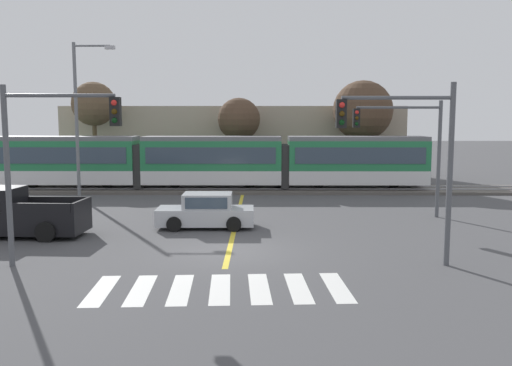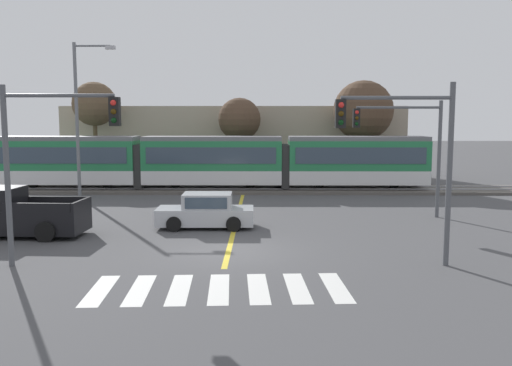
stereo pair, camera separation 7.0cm
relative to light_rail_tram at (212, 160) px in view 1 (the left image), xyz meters
The scene contains 23 objects.
ground_plane 16.79m from the light_rail_tram, 82.96° to the right, with size 200.00×200.00×0.00m, color #474749.
track_bed 2.83m from the light_rail_tram, ahead, with size 120.00×4.00×0.18m, color #56514C.
rail_near 2.83m from the light_rail_tram, 19.26° to the right, with size 120.00×0.08×0.10m, color #939399.
rail_far 2.83m from the light_rail_tram, 19.56° to the left, with size 120.00×0.08×0.10m, color #939399.
light_rail_tram is the anchor object (origin of this frame).
crosswalk_stripe_0 21.17m from the light_rail_tram, 93.41° to the right, with size 0.56×2.80×0.01m, color silver.
crosswalk_stripe_1 21.07m from the light_rail_tram, 90.42° to the right, with size 0.56×2.80×0.01m, color silver.
crosswalk_stripe_2 21.04m from the light_rail_tram, 87.41° to the right, with size 0.56×2.80×0.01m, color silver.
crosswalk_stripe_3 21.05m from the light_rail_tram, 84.40° to the right, with size 0.56×2.80×0.01m, color silver.
crosswalk_stripe_4 21.13m from the light_rail_tram, 81.41° to the right, with size 0.56×2.80×0.01m, color silver.
crosswalk_stripe_5 21.26m from the light_rail_tram, 78.44° to the right, with size 0.56×2.80×0.01m, color silver.
crosswalk_stripe_6 21.45m from the light_rail_tram, 75.52° to the right, with size 0.56×2.80×0.01m, color silver.
lane_centre_line 10.82m from the light_rail_tram, 78.91° to the right, with size 0.20×16.86×0.01m, color gold.
sedan_crossing 12.33m from the light_rail_tram, 86.33° to the right, with size 4.23×1.97×1.52m.
pickup_truck 15.62m from the light_rail_tram, 115.82° to the right, with size 5.48×2.40×1.98m.
traffic_light_near_left 18.96m from the light_rail_tram, 100.96° to the right, with size 3.75×0.38×5.80m.
traffic_light_near_right 20.07m from the light_rail_tram, 66.59° to the right, with size 3.75×0.38×5.88m.
traffic_light_mid_right 14.12m from the light_rail_tram, 43.08° to the right, with size 4.25×0.38×5.61m.
street_lamp_west 8.82m from the light_rail_tram, 155.97° to the right, with size 2.51×0.28×9.18m.
bare_tree_far_west 10.99m from the light_rail_tram, 152.62° to the left, with size 3.25×3.25×7.47m.
bare_tree_west 5.29m from the light_rail_tram, 69.71° to the left, with size 3.12×3.12×6.28m.
bare_tree_east 11.99m from the light_rail_tram, 22.60° to the left, with size 4.39×4.39×7.54m.
building_backdrop_far 9.56m from the light_rail_tram, 84.01° to the left, with size 26.99×6.00×5.74m, color tan.
Camera 1 is at (1.13, -19.01, 4.72)m, focal length 38.00 mm.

